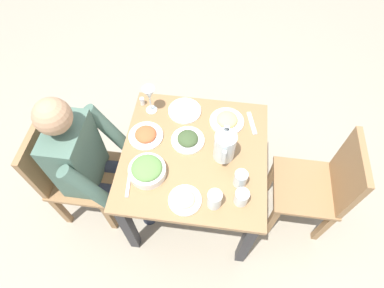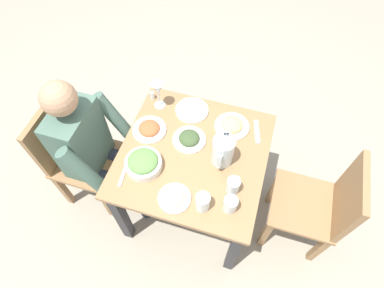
% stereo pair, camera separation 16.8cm
% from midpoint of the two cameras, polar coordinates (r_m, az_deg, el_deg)
% --- Properties ---
extents(ground_plane, '(8.00, 8.00, 0.00)m').
position_cam_midpoint_polar(ground_plane, '(2.46, -1.66, -10.45)').
color(ground_plane, '#9E937F').
extents(dining_table, '(0.83, 0.83, 0.71)m').
position_cam_midpoint_polar(dining_table, '(1.93, -2.08, -3.79)').
color(dining_table, '#997047').
rests_on(dining_table, ground_plane).
extents(chair_near, '(0.40, 0.40, 0.85)m').
position_cam_midpoint_polar(chair_near, '(2.21, -23.35, -4.51)').
color(chair_near, '#997047').
rests_on(chair_near, ground_plane).
extents(chair_far, '(0.40, 0.40, 0.85)m').
position_cam_midpoint_polar(chair_far, '(2.11, 20.20, -7.03)').
color(chair_far, '#997047').
rests_on(chair_far, ground_plane).
extents(diner_near, '(0.48, 0.53, 1.15)m').
position_cam_midpoint_polar(diner_near, '(2.01, -19.60, -3.33)').
color(diner_near, '#4C6B5B').
rests_on(diner_near, ground_plane).
extents(water_pitcher, '(0.16, 0.12, 0.19)m').
position_cam_midpoint_polar(water_pitcher, '(1.74, 3.16, -0.62)').
color(water_pitcher, silver).
rests_on(water_pitcher, dining_table).
extents(salad_bowl, '(0.20, 0.20, 0.09)m').
position_cam_midpoint_polar(salad_bowl, '(1.75, -10.79, -4.77)').
color(salad_bowl, white).
rests_on(salad_bowl, dining_table).
extents(plate_beans, '(0.18, 0.18, 0.04)m').
position_cam_midpoint_polar(plate_beans, '(1.68, -4.18, -10.17)').
color(plate_beans, white).
rests_on(plate_beans, dining_table).
extents(plate_fries, '(0.21, 0.21, 0.06)m').
position_cam_midpoint_polar(plate_fries, '(1.94, 3.84, 4.13)').
color(plate_fries, white).
rests_on(plate_fries, dining_table).
extents(plate_yoghurt, '(0.21, 0.21, 0.04)m').
position_cam_midpoint_polar(plate_yoghurt, '(1.99, -3.74, 5.94)').
color(plate_yoghurt, white).
rests_on(plate_yoghurt, dining_table).
extents(plate_rice_curry, '(0.20, 0.20, 0.05)m').
position_cam_midpoint_polar(plate_rice_curry, '(1.91, -10.81, 1.43)').
color(plate_rice_curry, white).
rests_on(plate_rice_curry, dining_table).
extents(plate_dolmas, '(0.20, 0.20, 0.05)m').
position_cam_midpoint_polar(plate_dolmas, '(1.86, -3.34, 0.69)').
color(plate_dolmas, white).
rests_on(plate_dolmas, dining_table).
extents(water_glass_by_pitcher, '(0.07, 0.07, 0.09)m').
position_cam_midpoint_polar(water_glass_by_pitcher, '(1.65, 5.99, -9.74)').
color(water_glass_by_pitcher, silver).
rests_on(water_glass_by_pitcher, dining_table).
extents(water_glass_far_left, '(0.07, 0.07, 0.10)m').
position_cam_midpoint_polar(water_glass_far_left, '(1.69, 5.91, -6.43)').
color(water_glass_far_left, silver).
rests_on(water_glass_far_left, dining_table).
extents(water_glass_far_right, '(0.08, 0.08, 0.11)m').
position_cam_midpoint_polar(water_glass_far_right, '(1.63, 1.09, -10.15)').
color(water_glass_far_right, silver).
rests_on(water_glass_far_right, dining_table).
extents(wine_glass, '(0.08, 0.08, 0.20)m').
position_cam_midpoint_polar(wine_glass, '(1.93, -10.20, 8.51)').
color(wine_glass, silver).
rests_on(wine_glass, dining_table).
extents(salt_shaker, '(0.03, 0.03, 0.05)m').
position_cam_midpoint_polar(salt_shaker, '(2.06, -11.27, 7.39)').
color(salt_shaker, white).
rests_on(salt_shaker, dining_table).
extents(fork_near, '(0.17, 0.07, 0.01)m').
position_cam_midpoint_polar(fork_near, '(1.96, 8.30, 3.57)').
color(fork_near, silver).
rests_on(fork_near, dining_table).
extents(knife_near, '(0.19, 0.04, 0.01)m').
position_cam_midpoint_polar(knife_near, '(1.78, -13.94, -6.75)').
color(knife_near, silver).
rests_on(knife_near, dining_table).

